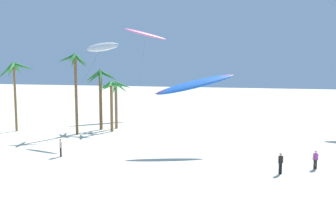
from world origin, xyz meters
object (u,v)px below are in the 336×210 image
at_px(flying_kite_5, 196,84).
at_px(flying_kite_1, 146,34).
at_px(palm_tree_4, 115,90).
at_px(person_far_watcher, 315,159).
at_px(palm_tree_1, 100,81).
at_px(person_near_right, 280,162).
at_px(flying_kite_2, 102,47).
at_px(palm_tree_0, 14,73).
at_px(palm_tree_2, 75,69).
at_px(palm_tree_3, 111,91).
at_px(person_near_left, 61,147).

bearing_deg(flying_kite_5, flying_kite_1, 122.13).
xyz_separation_m(palm_tree_4, person_far_watcher, (24.75, -13.13, -4.52)).
bearing_deg(palm_tree_1, person_near_right, -31.00).
bearing_deg(palm_tree_4, person_far_watcher, -27.95).
distance_m(palm_tree_1, person_near_right, 28.06).
relative_size(flying_kite_2, person_near_right, 6.84).
height_order(palm_tree_0, palm_tree_2, palm_tree_2).
relative_size(palm_tree_3, person_far_watcher, 4.26).
height_order(flying_kite_2, flying_kite_5, flying_kite_2).
bearing_deg(person_near_right, person_near_left, -178.49).
relative_size(palm_tree_2, person_far_watcher, 6.48).
bearing_deg(flying_kite_2, flying_kite_5, -11.76).
relative_size(palm_tree_3, flying_kite_1, 0.43).
bearing_deg(flying_kite_5, palm_tree_1, 152.81).
relative_size(palm_tree_1, person_far_watcher, 5.21).
height_order(palm_tree_0, person_far_watcher, palm_tree_0).
xyz_separation_m(flying_kite_5, person_near_right, (8.45, -6.40, -5.85)).
height_order(flying_kite_5, person_near_right, flying_kite_5).
bearing_deg(palm_tree_2, flying_kite_2, -13.05).
bearing_deg(person_near_left, person_far_watcher, 7.20).
bearing_deg(person_far_watcher, person_near_right, -139.95).
distance_m(palm_tree_0, palm_tree_2, 9.07).
distance_m(palm_tree_2, flying_kite_5, 16.73).
relative_size(palm_tree_1, flying_kite_1, 0.53).
relative_size(palm_tree_4, person_near_left, 3.87).
bearing_deg(person_far_watcher, flying_kite_2, 164.26).
relative_size(palm_tree_0, flying_kite_2, 0.79).
xyz_separation_m(person_near_left, person_near_right, (19.96, 0.52, -0.01)).
bearing_deg(palm_tree_2, palm_tree_3, 44.72).
bearing_deg(flying_kite_1, palm_tree_4, -87.11).
bearing_deg(palm_tree_4, palm_tree_0, -153.60).
relative_size(palm_tree_3, person_near_left, 3.90).
xyz_separation_m(palm_tree_2, flying_kite_5, (16.29, -3.50, -1.49)).
relative_size(person_near_left, person_near_right, 1.01).
bearing_deg(person_near_right, palm_tree_2, 158.21).
relative_size(palm_tree_3, person_near_right, 3.94).
height_order(palm_tree_3, person_far_watcher, palm_tree_3).
distance_m(palm_tree_2, palm_tree_4, 6.88).
distance_m(palm_tree_4, person_near_left, 16.73).
bearing_deg(palm_tree_2, person_far_watcher, -15.31).
bearing_deg(palm_tree_1, flying_kite_2, -58.89).
distance_m(person_near_left, person_far_watcher, 22.94).
xyz_separation_m(palm_tree_0, person_near_left, (13.84, -10.13, -6.92)).
bearing_deg(person_near_left, palm_tree_2, 114.66).
height_order(person_near_left, person_near_right, person_near_left).
height_order(palm_tree_1, palm_tree_4, palm_tree_1).
bearing_deg(person_near_right, flying_kite_5, 142.88).
distance_m(palm_tree_3, palm_tree_4, 2.38).
xyz_separation_m(flying_kite_2, person_near_right, (20.36, -8.88, -9.99)).
bearing_deg(flying_kite_2, palm_tree_1, 121.11).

